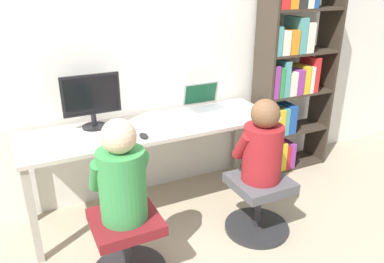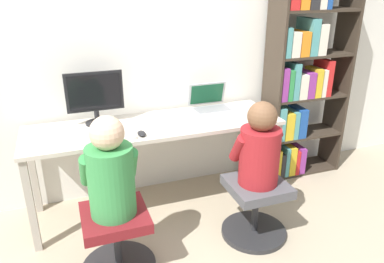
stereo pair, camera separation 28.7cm
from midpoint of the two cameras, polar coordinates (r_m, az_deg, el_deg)
ground_plane at (r=3.05m, az=-0.86°, el=-14.10°), size 14.00×14.00×0.00m
wall_back at (r=3.13m, az=-5.07°, el=12.86°), size 10.00×0.05×2.60m
desk at (r=2.97m, az=-2.82°, el=-0.24°), size 2.00×0.60×0.75m
desktop_monitor at (r=2.93m, az=-11.87°, el=5.14°), size 0.43×0.19×0.41m
laptop at (r=3.25m, az=5.36°, el=4.08°), size 0.34×0.26×0.22m
keyboard at (r=2.68m, az=-9.75°, el=-0.98°), size 0.38×0.16×0.03m
computer_mouse_by_keyboard at (r=2.72m, az=-4.70°, el=-0.37°), size 0.06×0.10×0.03m
office_chair_left at (r=2.54m, az=-8.12°, el=-16.07°), size 0.49×0.49×0.45m
office_chair_right at (r=2.89m, az=12.53°, el=-11.18°), size 0.49×0.49×0.45m
person_at_monitor at (r=2.27m, az=-8.82°, el=-6.23°), size 0.35×0.30×0.64m
person_at_laptop at (r=2.66m, az=13.33°, el=-2.58°), size 0.35×0.29×0.61m
bookshelf at (r=3.62m, az=18.44°, el=7.46°), size 0.78×0.30×1.96m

